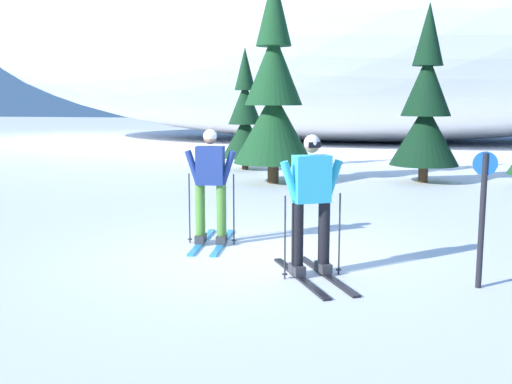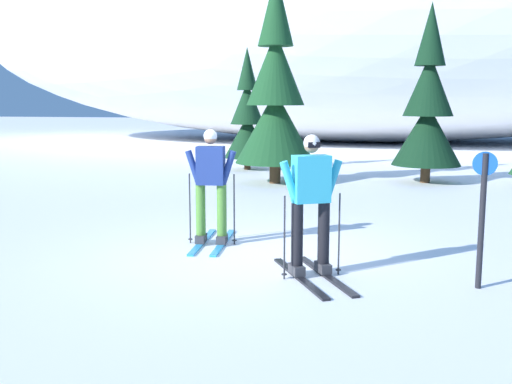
{
  "view_description": "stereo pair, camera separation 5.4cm",
  "coord_description": "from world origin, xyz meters",
  "px_view_note": "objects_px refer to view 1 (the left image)",
  "views": [
    {
      "loc": [
        1.76,
        -8.32,
        2.23
      ],
      "look_at": [
        0.07,
        -0.21,
        0.95
      ],
      "focal_mm": 42.36,
      "sensor_mm": 36.0,
      "label": 1
    },
    {
      "loc": [
        1.81,
        -8.3,
        2.23
      ],
      "look_at": [
        0.07,
        -0.21,
        0.95
      ],
      "focal_mm": 42.36,
      "sensor_mm": 36.0,
      "label": 2
    }
  ],
  "objects_px": {
    "pine_tree_center_left": "(273,97)",
    "pine_tree_center_right": "(426,109)",
    "skier_cyan_jacket": "(311,202)",
    "pine_tree_far_left": "(245,119)",
    "trail_marker_post": "(482,212)",
    "skier_navy_jacket": "(211,185)"
  },
  "relations": [
    {
      "from": "skier_cyan_jacket",
      "to": "pine_tree_center_right",
      "type": "relative_size",
      "value": 0.38
    },
    {
      "from": "pine_tree_center_left",
      "to": "pine_tree_center_right",
      "type": "height_order",
      "value": "pine_tree_center_left"
    },
    {
      "from": "pine_tree_far_left",
      "to": "trail_marker_post",
      "type": "xyz_separation_m",
      "value": [
        5.42,
        -11.3,
        -0.68
      ]
    },
    {
      "from": "trail_marker_post",
      "to": "skier_navy_jacket",
      "type": "bearing_deg",
      "value": 158.92
    },
    {
      "from": "skier_cyan_jacket",
      "to": "pine_tree_far_left",
      "type": "xyz_separation_m",
      "value": [
        -3.4,
        11.21,
        0.65
      ]
    },
    {
      "from": "pine_tree_center_right",
      "to": "pine_tree_far_left",
      "type": "bearing_deg",
      "value": 159.98
    },
    {
      "from": "skier_cyan_jacket",
      "to": "trail_marker_post",
      "type": "xyz_separation_m",
      "value": [
        2.02,
        -0.09,
        -0.03
      ]
    },
    {
      "from": "pine_tree_far_left",
      "to": "pine_tree_center_left",
      "type": "height_order",
      "value": "pine_tree_center_left"
    },
    {
      "from": "skier_navy_jacket",
      "to": "pine_tree_center_left",
      "type": "xyz_separation_m",
      "value": [
        -0.27,
        6.97,
        1.36
      ]
    },
    {
      "from": "skier_navy_jacket",
      "to": "trail_marker_post",
      "type": "bearing_deg",
      "value": -21.08
    },
    {
      "from": "skier_cyan_jacket",
      "to": "pine_tree_center_right",
      "type": "bearing_deg",
      "value": 78.05
    },
    {
      "from": "trail_marker_post",
      "to": "pine_tree_far_left",
      "type": "bearing_deg",
      "value": 115.6
    },
    {
      "from": "pine_tree_center_left",
      "to": "trail_marker_post",
      "type": "xyz_separation_m",
      "value": [
        3.99,
        -8.4,
        -1.37
      ]
    },
    {
      "from": "pine_tree_center_left",
      "to": "trail_marker_post",
      "type": "bearing_deg",
      "value": -64.58
    },
    {
      "from": "pine_tree_far_left",
      "to": "pine_tree_center_right",
      "type": "height_order",
      "value": "pine_tree_center_right"
    },
    {
      "from": "skier_navy_jacket",
      "to": "pine_tree_center_right",
      "type": "height_order",
      "value": "pine_tree_center_right"
    },
    {
      "from": "pine_tree_center_left",
      "to": "trail_marker_post",
      "type": "height_order",
      "value": "pine_tree_center_left"
    },
    {
      "from": "skier_cyan_jacket",
      "to": "pine_tree_center_right",
      "type": "height_order",
      "value": "pine_tree_center_right"
    },
    {
      "from": "skier_cyan_jacket",
      "to": "pine_tree_far_left",
      "type": "bearing_deg",
      "value": 106.85
    },
    {
      "from": "pine_tree_center_left",
      "to": "pine_tree_center_right",
      "type": "bearing_deg",
      "value": 13.6
    },
    {
      "from": "skier_navy_jacket",
      "to": "pine_tree_center_left",
      "type": "bearing_deg",
      "value": 92.25
    },
    {
      "from": "skier_navy_jacket",
      "to": "pine_tree_center_left",
      "type": "height_order",
      "value": "pine_tree_center_left"
    }
  ]
}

